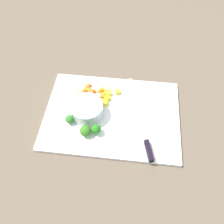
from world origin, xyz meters
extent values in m
plane|color=brown|center=(0.00, 0.00, 0.00)|extent=(4.00, 4.00, 0.00)
cube|color=white|center=(0.00, 0.00, 0.01)|extent=(0.45, 0.32, 0.01)
cylinder|color=#B0BEBE|center=(0.08, 0.01, 0.04)|extent=(0.11, 0.11, 0.05)
cube|color=silver|center=(-0.07, -0.08, 0.01)|extent=(0.06, 0.17, 0.00)
cube|color=black|center=(-0.13, 0.13, 0.02)|extent=(0.03, 0.07, 0.02)
cube|color=orange|center=(0.12, -0.06, 0.02)|extent=(0.02, 0.02, 0.02)
cube|color=orange|center=(0.08, -0.08, 0.02)|extent=(0.02, 0.02, 0.02)
cube|color=orange|center=(0.10, -0.09, 0.02)|extent=(0.02, 0.02, 0.01)
cube|color=orange|center=(0.10, -0.11, 0.02)|extent=(0.02, 0.02, 0.01)
cube|color=orange|center=(0.10, -0.10, 0.02)|extent=(0.02, 0.02, 0.01)
cube|color=orange|center=(0.11, -0.08, 0.02)|extent=(0.01, 0.02, 0.01)
cube|color=orange|center=(0.05, -0.10, 0.02)|extent=(0.02, 0.02, 0.01)
cube|color=orange|center=(0.07, -0.09, 0.02)|extent=(0.01, 0.01, 0.01)
cube|color=orange|center=(0.09, -0.06, 0.02)|extent=(0.02, 0.02, 0.01)
cube|color=orange|center=(0.03, -0.04, 0.02)|extent=(0.01, 0.01, 0.01)
cube|color=orange|center=(0.04, -0.06, 0.02)|extent=(0.02, 0.02, 0.02)
cube|color=orange|center=(0.06, -0.09, 0.02)|extent=(0.01, 0.01, 0.01)
cube|color=yellow|center=(0.03, -0.04, 0.02)|extent=(0.02, 0.02, 0.02)
cube|color=yellow|center=(0.02, -0.08, 0.02)|extent=(0.02, 0.02, 0.02)
cube|color=yellow|center=(0.02, -0.06, 0.02)|extent=(0.03, 0.03, 0.02)
cube|color=yellow|center=(-0.01, -0.09, 0.02)|extent=(0.02, 0.02, 0.01)
cylinder|color=#92B163|center=(0.07, 0.09, 0.02)|extent=(0.01, 0.01, 0.01)
sphere|color=#347220|center=(0.07, 0.09, 0.03)|extent=(0.04, 0.04, 0.04)
cylinder|color=#81B865|center=(0.13, 0.05, 0.02)|extent=(0.01, 0.01, 0.01)
sphere|color=#307228|center=(0.13, 0.05, 0.03)|extent=(0.03, 0.03, 0.03)
cylinder|color=#96C465|center=(0.04, 0.08, 0.02)|extent=(0.01, 0.01, 0.01)
sphere|color=#22721D|center=(0.04, 0.08, 0.03)|extent=(0.03, 0.03, 0.03)
camera|label=1|loc=(-0.05, 0.41, 0.65)|focal=36.10mm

